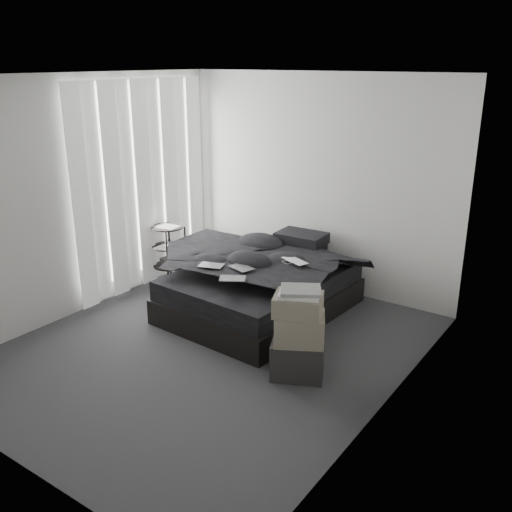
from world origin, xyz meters
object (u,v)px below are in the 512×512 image
Objects in this scene: side_stand at (169,255)px; bed at (261,300)px; box_lower at (298,358)px; laptop at (291,256)px.

bed is at bearing -2.87° from side_stand.
box_lower is (1.05, -0.95, 0.03)m from bed.
bed is at bearing -154.50° from laptop.
box_lower is at bearing -33.70° from laptop.
bed is at bearing 138.10° from box_lower.
bed is 1.49m from side_stand.
bed is 2.74× the size of side_stand.
laptop is at bearing 124.88° from box_lower.
bed is 6.24× the size of laptop.
box_lower is at bearing -38.47° from bed.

